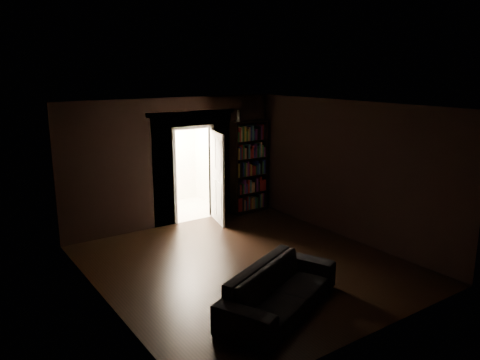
# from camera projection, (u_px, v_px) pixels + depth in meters

# --- Properties ---
(ground) EXTENTS (5.50, 5.50, 0.00)m
(ground) POSITION_uv_depth(u_px,v_px,m) (246.00, 265.00, 8.31)
(ground) COLOR black
(ground) RESTS_ON ground
(room_walls) EXTENTS (5.02, 5.61, 2.84)m
(room_walls) POSITION_uv_depth(u_px,v_px,m) (213.00, 162.00, 8.77)
(room_walls) COLOR black
(room_walls) RESTS_ON ground
(kitchen_alcove) EXTENTS (2.20, 1.80, 2.60)m
(kitchen_alcove) POSITION_uv_depth(u_px,v_px,m) (171.00, 161.00, 11.40)
(kitchen_alcove) COLOR beige
(kitchen_alcove) RESTS_ON ground
(sofa) EXTENTS (2.42, 1.77, 0.85)m
(sofa) POSITION_uv_depth(u_px,v_px,m) (280.00, 283.00, 6.65)
(sofa) COLOR black
(sofa) RESTS_ON ground
(bookshelf) EXTENTS (0.94, 0.45, 2.20)m
(bookshelf) POSITION_uv_depth(u_px,v_px,m) (249.00, 167.00, 11.18)
(bookshelf) COLOR black
(bookshelf) RESTS_ON ground
(refrigerator) EXTENTS (0.85, 0.80, 1.65)m
(refrigerator) POSITION_uv_depth(u_px,v_px,m) (146.00, 178.00, 11.29)
(refrigerator) COLOR white
(refrigerator) RESTS_ON ground
(door) EXTENTS (0.26, 0.84, 2.05)m
(door) POSITION_uv_depth(u_px,v_px,m) (218.00, 178.00, 10.40)
(door) COLOR white
(door) RESTS_ON ground
(figurine) EXTENTS (0.10, 0.10, 0.27)m
(figurine) POSITION_uv_depth(u_px,v_px,m) (238.00, 116.00, 10.82)
(figurine) COLOR silver
(figurine) RESTS_ON bookshelf
(bottles) EXTENTS (0.56, 0.28, 0.23)m
(bottles) POSITION_uv_depth(u_px,v_px,m) (147.00, 140.00, 11.00)
(bottles) COLOR black
(bottles) RESTS_ON refrigerator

